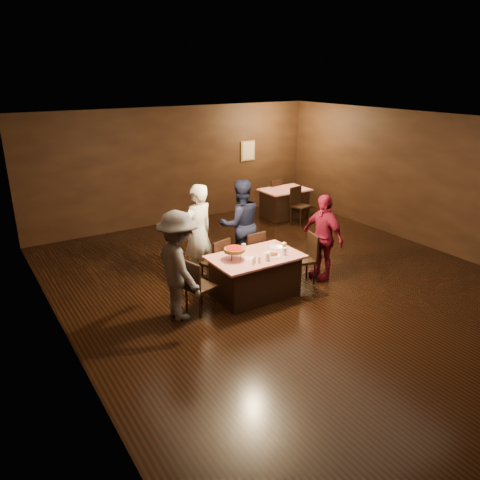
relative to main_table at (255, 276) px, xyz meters
The scene contains 23 objects.
room 1.93m from the main_table, 11.62° to the right, with size 10.00×10.04×3.02m.
main_table is the anchor object (origin of this frame).
back_table 4.99m from the main_table, 46.62° to the left, with size 1.30×0.90×0.77m, color red.
chair_far_left 0.85m from the main_table, 118.07° to the left, with size 0.42×0.42×0.95m, color black.
chair_far_right 0.85m from the main_table, 61.93° to the left, with size 0.42×0.42×0.95m, color black.
chair_end_left 1.10m from the main_table, behind, with size 0.42×0.42×0.95m, color black.
chair_end_right 1.10m from the main_table, ahead, with size 0.42×0.42×0.95m, color black.
chair_back_near 4.51m from the main_table, 40.50° to the left, with size 0.42×0.42×0.95m, color black.
chair_back_far 5.45m from the main_table, 50.96° to the left, with size 0.42×0.42×0.95m, color black.
diner_white_jacket 1.37m from the main_table, 115.92° to the left, with size 0.70×0.46×1.91m, color white.
diner_navy_hoodie 1.48m from the main_table, 68.58° to the left, with size 0.89×0.69×1.83m, color #161933.
diner_grey_knit 1.56m from the main_table, behind, with size 1.17×0.67×1.82m, color #515054.
diner_red_shirt 1.61m from the main_table, ahead, with size 0.98×0.41×1.67m, color maroon.
pizza_stand 0.70m from the main_table, behind, with size 0.38×0.38×0.22m.
plate_with_slice 0.51m from the main_table, 35.75° to the right, with size 0.25×0.25×0.06m.
plate_empty 0.69m from the main_table, 15.26° to the left, with size 0.25×0.25×0.01m, color white.
glass_front_left 0.55m from the main_table, 80.54° to the right, with size 0.08×0.08×0.14m, color silver.
glass_front_right 0.69m from the main_table, 29.05° to the right, with size 0.08×0.08×0.14m, color silver.
glass_amber 0.75m from the main_table, ahead, with size 0.08×0.08×0.14m, color #BF7F26.
glass_back 0.55m from the main_table, 99.46° to the left, with size 0.08×0.08×0.14m, color silver.
condiments 0.55m from the main_table, 122.43° to the right, with size 0.17×0.10×0.09m.
napkin_center 0.49m from the main_table, ahead, with size 0.16×0.16×0.01m, color white.
napkin_left 0.42m from the main_table, 161.57° to the right, with size 0.16×0.16×0.01m, color white.
Camera 1 is at (-5.08, -6.14, 3.84)m, focal length 35.00 mm.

